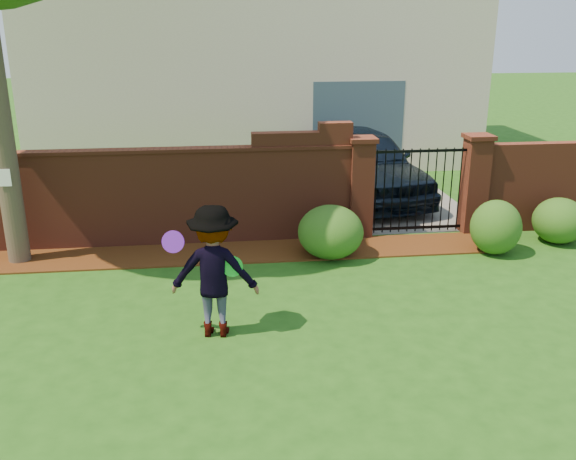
{
  "coord_description": "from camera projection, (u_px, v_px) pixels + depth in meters",
  "views": [
    {
      "loc": [
        -0.29,
        -6.98,
        3.89
      ],
      "look_at": [
        0.73,
        1.4,
        1.05
      ],
      "focal_mm": 39.12,
      "sensor_mm": 36.0,
      "label": 1
    }
  ],
  "objects": [
    {
      "name": "ground",
      "position": [
        243.0,
        347.0,
        7.84
      ],
      "size": [
        80.0,
        80.0,
        0.01
      ],
      "primitive_type": "cube",
      "color": "#1F4E13",
      "rests_on": "ground"
    },
    {
      "name": "mulch_bed",
      "position": [
        178.0,
        255.0,
        10.87
      ],
      "size": [
        11.1,
        1.08,
        0.03
      ],
      "primitive_type": "cube",
      "color": "#3E1E0B",
      "rests_on": "ground"
    },
    {
      "name": "brick_wall",
      "position": [
        116.0,
        196.0,
        11.08
      ],
      "size": [
        8.7,
        0.31,
        2.16
      ],
      "color": "maroon",
      "rests_on": "ground"
    },
    {
      "name": "brick_wall_return",
      "position": [
        573.0,
        186.0,
        12.09
      ],
      "size": [
        4.0,
        0.25,
        1.7
      ],
      "primitive_type": "cube",
      "color": "maroon",
      "rests_on": "ground"
    },
    {
      "name": "pillar_left",
      "position": [
        360.0,
        187.0,
        11.57
      ],
      "size": [
        0.5,
        0.5,
        1.88
      ],
      "color": "maroon",
      "rests_on": "ground"
    },
    {
      "name": "pillar_right",
      "position": [
        475.0,
        183.0,
        11.83
      ],
      "size": [
        0.5,
        0.5,
        1.88
      ],
      "color": "maroon",
      "rests_on": "ground"
    },
    {
      "name": "iron_gate",
      "position": [
        418.0,
        190.0,
        11.73
      ],
      "size": [
        1.78,
        0.03,
        1.6
      ],
      "color": "black",
      "rests_on": "ground"
    },
    {
      "name": "driveway",
      "position": [
        365.0,
        182.0,
        15.77
      ],
      "size": [
        3.2,
        8.0,
        0.01
      ],
      "primitive_type": "cube",
      "color": "slate",
      "rests_on": "ground"
    },
    {
      "name": "house",
      "position": [
        253.0,
        46.0,
        18.23
      ],
      "size": [
        12.4,
        6.4,
        6.3
      ],
      "color": "beige",
      "rests_on": "ground"
    },
    {
      "name": "car",
      "position": [
        367.0,
        165.0,
        13.99
      ],
      "size": [
        2.72,
        4.97,
        1.6
      ],
      "primitive_type": "imported",
      "rotation": [
        0.0,
        0.0,
        0.18
      ],
      "color": "black",
      "rests_on": "ground"
    },
    {
      "name": "paper_notice",
      "position": [
        4.0,
        178.0,
        9.97
      ],
      "size": [
        0.2,
        0.01,
        0.28
      ],
      "primitive_type": "cube",
      "color": "white",
      "rests_on": "tree"
    },
    {
      "name": "shrub_left",
      "position": [
        331.0,
        232.0,
        10.66
      ],
      "size": [
        1.12,
        1.12,
        0.92
      ],
      "primitive_type": "ellipsoid",
      "color": "#1C4F17",
      "rests_on": "ground"
    },
    {
      "name": "shrub_middle",
      "position": [
        496.0,
        227.0,
        10.84
      ],
      "size": [
        0.87,
        0.87,
        0.96
      ],
      "primitive_type": "ellipsoid",
      "color": "#1C4F17",
      "rests_on": "ground"
    },
    {
      "name": "shrub_right",
      "position": [
        559.0,
        221.0,
        11.4
      ],
      "size": [
        0.94,
        0.94,
        0.84
      ],
      "primitive_type": "ellipsoid",
      "color": "#1C4F17",
      "rests_on": "ground"
    },
    {
      "name": "man",
      "position": [
        213.0,
        272.0,
        7.89
      ],
      "size": [
        1.2,
        0.8,
        1.73
      ],
      "primitive_type": "imported",
      "rotation": [
        0.0,
        0.0,
        3.0
      ],
      "color": "gray",
      "rests_on": "ground"
    },
    {
      "name": "frisbee_purple",
      "position": [
        173.0,
        242.0,
        7.63
      ],
      "size": [
        0.28,
        0.11,
        0.28
      ],
      "primitive_type": "cylinder",
      "rotation": [
        1.36,
        0.0,
        -0.12
      ],
      "color": "purple",
      "rests_on": "man"
    },
    {
      "name": "frisbee_green",
      "position": [
        232.0,
        266.0,
        7.78
      ],
      "size": [
        0.27,
        0.08,
        0.27
      ],
      "primitive_type": "cylinder",
      "rotation": [
        1.43,
        0.0,
        -0.06
      ],
      "color": "green",
      "rests_on": "man"
    }
  ]
}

